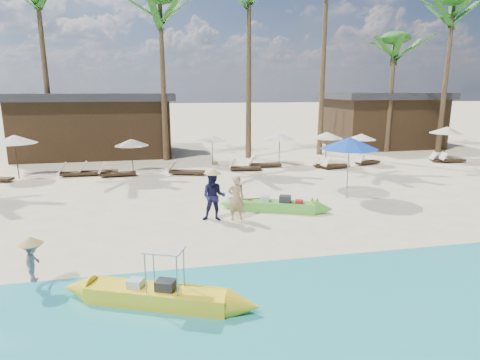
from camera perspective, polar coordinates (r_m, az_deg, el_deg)
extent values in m
plane|color=beige|center=(13.69, 5.57, -6.84)|extent=(240.00, 240.00, 0.00)
cube|color=tan|center=(9.46, 14.95, -16.70)|extent=(240.00, 4.50, 0.01)
cube|color=#53BA38|center=(15.49, 4.98, -3.74)|extent=(3.09, 1.74, 0.37)
cube|color=white|center=(15.49, 4.98, -3.68)|extent=(2.63, 1.42, 0.17)
cube|color=#262628|center=(15.39, 6.44, -2.84)|extent=(0.53, 0.48, 0.34)
cube|color=silver|center=(15.51, 3.58, -2.79)|extent=(0.42, 0.40, 0.27)
cube|color=red|center=(15.34, 8.41, -3.20)|extent=(0.36, 0.33, 0.21)
cylinder|color=red|center=(15.61, 1.45, -3.02)|extent=(0.21, 0.21, 0.09)
cylinder|color=#262628|center=(15.56, 0.52, -3.09)|extent=(0.19, 0.19, 0.08)
sphere|color=tan|center=(15.64, -0.51, -2.82)|extent=(0.17, 0.17, 0.17)
cylinder|color=yellow|center=(15.46, 10.22, -3.21)|extent=(0.14, 0.14, 0.17)
cylinder|color=yellow|center=(15.46, 10.94, -3.24)|extent=(0.14, 0.14, 0.17)
cube|color=yellow|center=(9.24, -11.66, -15.94)|extent=(3.16, 1.83, 0.38)
cube|color=white|center=(9.23, -11.66, -15.84)|extent=(2.68, 1.49, 0.17)
cube|color=#262628|center=(9.05, -10.53, -14.72)|extent=(0.49, 0.45, 0.30)
cube|color=silver|center=(9.32, -14.63, -14.22)|extent=(0.40, 0.38, 0.26)
cube|color=beige|center=(8.69, -10.76, -9.74)|extent=(0.95, 0.81, 0.03)
imported|color=tan|center=(14.25, -0.57, -2.56)|extent=(0.60, 0.40, 1.62)
imported|color=#16173E|center=(14.18, -3.75, -2.38)|extent=(1.00, 0.86, 1.76)
imported|color=gray|center=(10.68, -27.38, -10.24)|extent=(0.39, 0.65, 0.98)
cylinder|color=#99999E|center=(17.58, 15.10, 1.52)|extent=(0.06, 0.06, 2.55)
cone|color=#123DAD|center=(17.40, 15.32, 5.08)|extent=(2.44, 2.44, 0.50)
cylinder|color=#332314|center=(23.87, -29.18, 2.82)|extent=(0.06, 0.06, 2.22)
cone|color=beige|center=(23.75, -29.43, 5.08)|extent=(2.22, 2.22, 0.44)
cube|color=#332314|center=(23.23, -21.94, 0.91)|extent=(1.85, 0.61, 0.13)
cube|color=beige|center=(23.33, -23.98, 1.60)|extent=(0.42, 0.60, 0.54)
cylinder|color=#332314|center=(22.91, -15.06, 3.21)|extent=(0.05, 0.05, 1.86)
cone|color=beige|center=(22.79, -15.17, 5.19)|extent=(1.86, 1.86, 0.37)
cube|color=#332314|center=(23.16, -19.36, 1.09)|extent=(1.89, 0.63, 0.13)
cube|color=beige|center=(23.22, -21.45, 1.80)|extent=(0.43, 0.61, 0.55)
cube|color=#332314|center=(22.43, -16.93, 0.89)|extent=(1.87, 0.69, 0.13)
cube|color=beige|center=(22.42, -19.05, 1.58)|extent=(0.44, 0.62, 0.54)
cylinder|color=#332314|center=(24.55, -3.97, 4.19)|extent=(0.05, 0.05, 1.82)
cone|color=beige|center=(24.44, -4.00, 6.00)|extent=(1.82, 1.82, 0.36)
cube|color=#332314|center=(22.08, -7.55, 1.17)|extent=(1.98, 1.17, 0.13)
cube|color=beige|center=(22.23, -9.66, 2.06)|extent=(0.59, 0.71, 0.55)
cylinder|color=#332314|center=(24.57, 5.60, 4.31)|extent=(0.05, 0.05, 1.94)
cone|color=beige|center=(24.46, 5.64, 6.24)|extent=(1.94, 1.94, 0.39)
cube|color=#332314|center=(23.00, 0.79, 1.73)|extent=(1.81, 0.77, 0.12)
cube|color=beige|center=(22.88, -1.15, 2.46)|extent=(0.46, 0.61, 0.51)
cube|color=#332314|center=(24.04, 3.59, 2.21)|extent=(1.91, 0.69, 0.13)
cube|color=beige|center=(23.81, 1.65, 2.94)|extent=(0.45, 0.63, 0.55)
cylinder|color=#332314|center=(25.11, 12.16, 4.32)|extent=(0.05, 0.05, 1.98)
cone|color=beige|center=(25.00, 12.25, 6.25)|extent=(1.98, 1.98, 0.40)
cube|color=#332314|center=(24.27, 13.44, 1.94)|extent=(1.73, 0.84, 0.12)
cube|color=beige|center=(23.80, 12.05, 2.51)|extent=(0.47, 0.60, 0.48)
cube|color=#332314|center=(24.45, 12.29, 2.06)|extent=(1.63, 0.68, 0.11)
cube|color=beige|center=(24.20, 10.75, 2.69)|extent=(0.41, 0.55, 0.46)
cylinder|color=#332314|center=(26.19, 16.75, 4.22)|extent=(0.05, 0.05, 1.82)
cone|color=beige|center=(26.09, 16.86, 5.92)|extent=(1.82, 1.82, 0.36)
cube|color=#332314|center=(26.09, 17.69, 2.43)|extent=(1.75, 1.03, 0.12)
cube|color=beige|center=(25.51, 16.61, 2.95)|extent=(0.52, 0.63, 0.49)
cylinder|color=#332314|center=(29.37, 27.19, 4.55)|extent=(0.05, 0.05, 2.15)
cone|color=beige|center=(29.27, 27.37, 6.34)|extent=(2.15, 2.15, 0.43)
cube|color=#332314|center=(28.92, 27.99, 2.48)|extent=(1.61, 0.57, 0.11)
cube|color=beige|center=(28.45, 26.92, 3.02)|extent=(0.37, 0.53, 0.46)
cube|color=#332314|center=(28.79, 26.97, 2.55)|extent=(1.64, 0.78, 0.11)
cube|color=beige|center=(28.42, 25.79, 3.12)|extent=(0.44, 0.56, 0.46)
cone|color=brown|center=(28.15, -25.93, 13.34)|extent=(0.40, 0.40, 10.89)
cone|color=brown|center=(26.57, -10.88, 13.59)|extent=(0.40, 0.40, 10.08)
cone|color=brown|center=(27.00, 1.25, 15.05)|extent=(0.40, 0.40, 11.26)
cone|color=brown|center=(29.05, 11.78, 16.52)|extent=(0.40, 0.40, 13.16)
cone|color=brown|center=(31.61, 20.64, 11.05)|extent=(0.40, 0.40, 8.07)
ellipsoid|color=#1F6218|center=(31.79, 21.24, 18.32)|extent=(2.08, 2.08, 0.88)
cone|color=brown|center=(33.07, 27.23, 12.73)|extent=(0.40, 0.40, 10.64)
cube|color=#332314|center=(30.19, -19.65, 7.00)|extent=(10.00, 6.00, 3.80)
cube|color=#2D2D33|center=(30.07, -19.96, 11.07)|extent=(10.80, 6.60, 0.50)
cube|color=#332314|center=(34.85, 19.39, 7.71)|extent=(8.00, 6.00, 3.80)
cube|color=#2D2D33|center=(34.75, 19.66, 11.23)|extent=(8.80, 6.60, 0.50)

